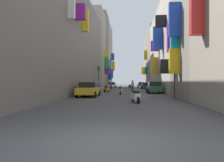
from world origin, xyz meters
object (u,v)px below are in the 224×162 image
at_px(parked_car_white, 112,85).
at_px(scooter_white, 135,96).
at_px(scooter_silver, 120,91).
at_px(pedestrian_near_right, 91,87).
at_px(parked_car_green, 154,87).
at_px(traffic_light_far_corner, 174,67).
at_px(scooter_orange, 107,89).
at_px(parked_car_grey, 141,84).
at_px(pedestrian_near_left, 99,86).
at_px(pedestrian_crossing, 133,86).
at_px(parked_car_blue, 146,85).
at_px(scooter_red, 130,86).
at_px(pedestrian_mid_street, 111,85).
at_px(parked_car_yellow, 89,89).
at_px(traffic_light_near_corner, 99,74).

distance_m(parked_car_white, scooter_white, 33.56).
relative_size(scooter_silver, pedestrian_near_right, 1.08).
height_order(parked_car_green, traffic_light_far_corner, traffic_light_far_corner).
height_order(scooter_orange, traffic_light_far_corner, traffic_light_far_corner).
relative_size(parked_car_grey, pedestrian_near_left, 2.65).
xyz_separation_m(parked_car_grey, pedestrian_crossing, (-2.68, -25.48, 0.15)).
height_order(parked_car_green, pedestrian_crossing, pedestrian_crossing).
xyz_separation_m(parked_car_blue, scooter_red, (-3.41, 1.39, -0.25)).
height_order(parked_car_blue, scooter_orange, parked_car_blue).
bearing_deg(pedestrian_mid_street, pedestrian_crossing, -66.69).
bearing_deg(pedestrian_mid_street, traffic_light_far_corner, -70.26).
distance_m(parked_car_grey, parked_car_green, 29.08).
relative_size(parked_car_grey, scooter_silver, 2.28).
xyz_separation_m(parked_car_yellow, parked_car_blue, (7.57, 24.09, -0.06)).
bearing_deg(parked_car_blue, traffic_light_near_corner, -128.06).
xyz_separation_m(pedestrian_near_left, traffic_light_near_corner, (-0.39, 2.27, 2.03)).
bearing_deg(parked_car_yellow, scooter_orange, 83.62).
bearing_deg(traffic_light_near_corner, scooter_red, 67.29).
height_order(traffic_light_near_corner, traffic_light_far_corner, traffic_light_far_corner).
relative_size(parked_car_grey, scooter_orange, 2.23).
bearing_deg(parked_car_white, parked_car_yellow, -89.88).
bearing_deg(traffic_light_far_corner, pedestrian_near_right, 144.56).
relative_size(parked_car_yellow, scooter_red, 2.21).
distance_m(parked_car_green, scooter_orange, 6.63).
xyz_separation_m(parked_car_green, scooter_silver, (-4.33, -3.53, -0.33)).
xyz_separation_m(parked_car_grey, parked_car_white, (-7.34, -8.42, -0.01)).
bearing_deg(scooter_orange, pedestrian_crossing, 32.09).
relative_size(pedestrian_near_right, pedestrian_mid_street, 1.10).
bearing_deg(traffic_light_far_corner, parked_car_grey, 91.43).
xyz_separation_m(parked_car_grey, traffic_light_near_corner, (-8.29, -22.80, 2.07)).
distance_m(parked_car_yellow, scooter_silver, 4.53).
height_order(parked_car_white, pedestrian_crossing, pedestrian_crossing).
height_order(parked_car_grey, scooter_white, parked_car_grey).
xyz_separation_m(parked_car_yellow, parked_car_green, (7.40, 6.85, 0.02)).
height_order(scooter_white, traffic_light_far_corner, traffic_light_far_corner).
bearing_deg(scooter_red, parked_car_yellow, -99.27).
height_order(scooter_silver, pedestrian_near_right, pedestrian_near_right).
bearing_deg(parked_car_grey, pedestrian_near_left, -107.49).
height_order(pedestrian_near_left, pedestrian_mid_street, pedestrian_near_left).
xyz_separation_m(parked_car_grey, scooter_white, (-2.69, -41.66, -0.28)).
bearing_deg(traffic_light_far_corner, pedestrian_near_left, 125.32).
height_order(parked_car_grey, pedestrian_crossing, pedestrian_crossing).
bearing_deg(parked_car_white, parked_car_grey, 48.95).
xyz_separation_m(parked_car_green, traffic_light_far_corner, (0.81, -8.46, 2.06)).
xyz_separation_m(scooter_silver, pedestrian_near_left, (-3.69, 7.54, 0.32)).
relative_size(parked_car_grey, parked_car_white, 1.05).
height_order(pedestrian_near_left, traffic_light_far_corner, traffic_light_far_corner).
relative_size(pedestrian_crossing, traffic_light_near_corner, 0.43).
bearing_deg(traffic_light_far_corner, traffic_light_near_corner, 122.04).
xyz_separation_m(parked_car_white, traffic_light_near_corner, (-0.95, -14.38, 2.07)).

